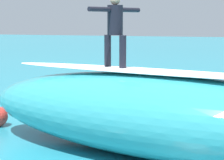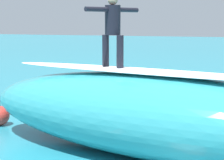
{
  "view_description": "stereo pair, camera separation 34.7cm",
  "coord_description": "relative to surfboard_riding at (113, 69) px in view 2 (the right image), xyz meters",
  "views": [
    {
      "loc": [
        -1.82,
        9.79,
        2.71
      ],
      "look_at": [
        1.25,
        0.22,
        1.27
      ],
      "focal_mm": 67.23,
      "sensor_mm": 36.0,
      "label": 1
    },
    {
      "loc": [
        -2.14,
        9.67,
        2.71
      ],
      "look_at": [
        1.25,
        0.22,
        1.27
      ],
      "focal_mm": 67.23,
      "sensor_mm": 36.0,
      "label": 2
    }
  ],
  "objects": [
    {
      "name": "surfer_riding",
      "position": [
        0.0,
        -0.0,
        0.9
      ],
      "size": [
        0.76,
        1.28,
        1.48
      ],
      "rotation": [
        0.0,
        0.0,
        -0.5
      ],
      "color": "black",
      "rests_on": "surfboard_riding"
    },
    {
      "name": "wave_foam_lip",
      "position": [
        -0.9,
        0.19,
        0.0
      ],
      "size": [
        6.96,
        2.28,
        0.08
      ],
      "primitive_type": "ellipsoid",
      "rotation": [
        0.0,
        0.0,
        -0.21
      ],
      "color": "white",
      "rests_on": "wave_crest"
    },
    {
      "name": "wave_crest",
      "position": [
        -0.9,
        0.19,
        -0.87
      ],
      "size": [
        8.49,
        4.08,
        1.66
      ],
      "primitive_type": "ellipsoid",
      "rotation": [
        0.0,
        0.0,
        -0.21
      ],
      "color": "teal",
      "rests_on": "ground_plane"
    },
    {
      "name": "buoy_marker",
      "position": [
        3.42,
        -0.87,
        -1.44
      ],
      "size": [
        0.51,
        0.51,
        0.86
      ],
      "color": "red",
      "rests_on": "ground_plane"
    },
    {
      "name": "surfboard_riding",
      "position": [
        0.0,
        0.0,
        0.0
      ],
      "size": [
        2.17,
        1.52,
        0.07
      ],
      "primitive_type": "ellipsoid",
      "rotation": [
        0.0,
        0.0,
        -0.5
      ],
      "color": "#EAE5C6",
      "rests_on": "wave_crest"
    },
    {
      "name": "ground_plane",
      "position": [
        -0.76,
        -1.55,
        -1.7
      ],
      "size": [
        120.0,
        120.0,
        0.0
      ],
      "primitive_type": "plane",
      "color": "teal"
    },
    {
      "name": "surfer_paddling",
      "position": [
        1.1,
        -2.59,
        -1.48
      ],
      "size": [
        1.58,
        1.13,
        0.32
      ],
      "rotation": [
        0.0,
        0.0,
        -2.57
      ],
      "color": "black",
      "rests_on": "surfboard_paddling"
    },
    {
      "name": "surfboard_paddling",
      "position": [
        0.99,
        -2.66,
        -1.66
      ],
      "size": [
        2.13,
        1.63,
        0.08
      ],
      "primitive_type": "ellipsoid",
      "rotation": [
        0.0,
        0.0,
        -2.57
      ],
      "color": "silver",
      "rests_on": "ground_plane"
    }
  ]
}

